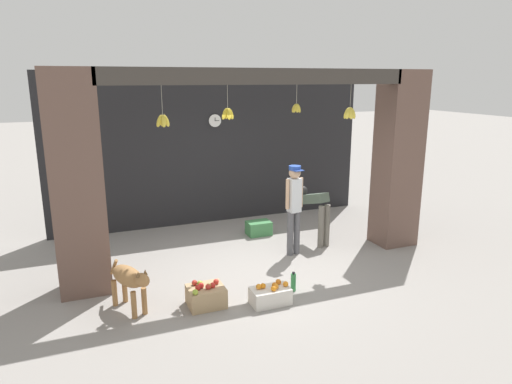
% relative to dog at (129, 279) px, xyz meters
% --- Properties ---
extents(ground_plane, '(60.00, 60.00, 0.00)m').
position_rel_dog_xyz_m(ground_plane, '(2.19, 0.58, -0.46)').
color(ground_plane, gray).
extents(shop_back_wall, '(6.74, 0.12, 3.17)m').
position_rel_dog_xyz_m(shop_back_wall, '(2.19, 3.45, 1.13)').
color(shop_back_wall, '#232326').
rests_on(shop_back_wall, ground_plane).
extents(shop_pillar_left, '(0.70, 0.60, 3.17)m').
position_rel_dog_xyz_m(shop_pillar_left, '(-0.53, 0.88, 1.13)').
color(shop_pillar_left, brown).
rests_on(shop_pillar_left, ground_plane).
extents(shop_pillar_right, '(0.70, 0.60, 3.17)m').
position_rel_dog_xyz_m(shop_pillar_right, '(4.91, 0.88, 1.13)').
color(shop_pillar_right, brown).
rests_on(shop_pillar_right, ground_plane).
extents(storefront_awning, '(4.84, 0.27, 0.82)m').
position_rel_dog_xyz_m(storefront_awning, '(2.21, 0.70, 2.56)').
color(storefront_awning, '#3D3833').
extents(dog, '(0.52, 0.89, 0.67)m').
position_rel_dog_xyz_m(dog, '(0.00, 0.00, 0.00)').
color(dog, '#9E7042').
rests_on(dog, ground_plane).
extents(shopkeeper, '(0.34, 0.27, 1.59)m').
position_rel_dog_xyz_m(shopkeeper, '(2.90, 1.03, 0.47)').
color(shopkeeper, '#56565B').
rests_on(shopkeeper, ground_plane).
extents(worker_stooping, '(0.35, 0.78, 1.03)m').
position_rel_dog_xyz_m(worker_stooping, '(3.54, 1.37, 0.22)').
color(worker_stooping, '#6B665B').
rests_on(worker_stooping, ground_plane).
extents(fruit_crate_oranges, '(0.54, 0.32, 0.30)m').
position_rel_dog_xyz_m(fruit_crate_oranges, '(1.81, -0.50, -0.33)').
color(fruit_crate_oranges, silver).
rests_on(fruit_crate_oranges, ground_plane).
extents(fruit_crate_apples, '(0.49, 0.42, 0.34)m').
position_rel_dog_xyz_m(fruit_crate_apples, '(0.97, -0.23, -0.31)').
color(fruit_crate_apples, tan).
rests_on(fruit_crate_apples, ground_plane).
extents(produce_box_green, '(0.47, 0.33, 0.27)m').
position_rel_dog_xyz_m(produce_box_green, '(2.73, 2.21, -0.32)').
color(produce_box_green, '#42844C').
rests_on(produce_box_green, ground_plane).
extents(water_bottle, '(0.08, 0.08, 0.29)m').
position_rel_dog_xyz_m(water_bottle, '(2.27, -0.27, -0.32)').
color(water_bottle, '#38934C').
rests_on(water_bottle, ground_plane).
extents(wall_clock, '(0.28, 0.03, 0.28)m').
position_rel_dog_xyz_m(wall_clock, '(2.21, 3.37, 1.71)').
color(wall_clock, black).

